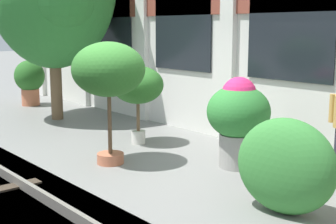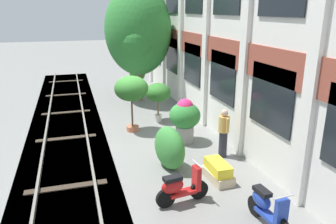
{
  "view_description": "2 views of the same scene",
  "coord_description": "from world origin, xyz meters",
  "px_view_note": "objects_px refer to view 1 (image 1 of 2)",
  "views": [
    {
      "loc": [
        6.62,
        -4.55,
        2.38
      ],
      "look_at": [
        0.2,
        0.93,
        0.85
      ],
      "focal_mm": 50.0,
      "sensor_mm": 36.0,
      "label": 1
    },
    {
      "loc": [
        11.61,
        -2.22,
        4.48
      ],
      "look_at": [
        1.01,
        0.95,
        1.0
      ],
      "focal_mm": 35.0,
      "sensor_mm": 36.0,
      "label": 2
    }
  ],
  "objects_px": {
    "topiary_hedge": "(286,166)",
    "potted_plant_low_pan": "(138,86)",
    "potted_plant_fluted_column": "(238,115)",
    "potted_plant_ribbed_drum": "(30,79)",
    "potted_plant_tall_urn": "(109,72)"
  },
  "relations": [
    {
      "from": "potted_plant_tall_urn",
      "to": "potted_plant_fluted_column",
      "type": "bearing_deg",
      "value": 44.34
    },
    {
      "from": "potted_plant_low_pan",
      "to": "topiary_hedge",
      "type": "xyz_separation_m",
      "value": [
        4.18,
        -0.78,
        -0.57
      ]
    },
    {
      "from": "potted_plant_ribbed_drum",
      "to": "potted_plant_tall_urn",
      "type": "bearing_deg",
      "value": -13.22
    },
    {
      "from": "potted_plant_fluted_column",
      "to": "potted_plant_ribbed_drum",
      "type": "relative_size",
      "value": 1.12
    },
    {
      "from": "potted_plant_tall_urn",
      "to": "potted_plant_low_pan",
      "type": "distance_m",
      "value": 1.55
    },
    {
      "from": "potted_plant_fluted_column",
      "to": "potted_plant_low_pan",
      "type": "xyz_separation_m",
      "value": [
        -2.42,
        -0.32,
        0.29
      ]
    },
    {
      "from": "potted_plant_fluted_column",
      "to": "potted_plant_low_pan",
      "type": "distance_m",
      "value": 2.46
    },
    {
      "from": "potted_plant_ribbed_drum",
      "to": "topiary_hedge",
      "type": "distance_m",
      "value": 10.29
    },
    {
      "from": "potted_plant_low_pan",
      "to": "topiary_hedge",
      "type": "distance_m",
      "value": 4.29
    },
    {
      "from": "potted_plant_ribbed_drum",
      "to": "topiary_hedge",
      "type": "bearing_deg",
      "value": -6.41
    },
    {
      "from": "potted_plant_fluted_column",
      "to": "potted_plant_ribbed_drum",
      "type": "distance_m",
      "value": 8.46
    },
    {
      "from": "potted_plant_low_pan",
      "to": "topiary_hedge",
      "type": "height_order",
      "value": "potted_plant_low_pan"
    },
    {
      "from": "topiary_hedge",
      "to": "potted_plant_low_pan",
      "type": "bearing_deg",
      "value": 169.49
    },
    {
      "from": "potted_plant_low_pan",
      "to": "potted_plant_fluted_column",
      "type": "bearing_deg",
      "value": 7.47
    },
    {
      "from": "potted_plant_low_pan",
      "to": "topiary_hedge",
      "type": "relative_size",
      "value": 1.21
    }
  ]
}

